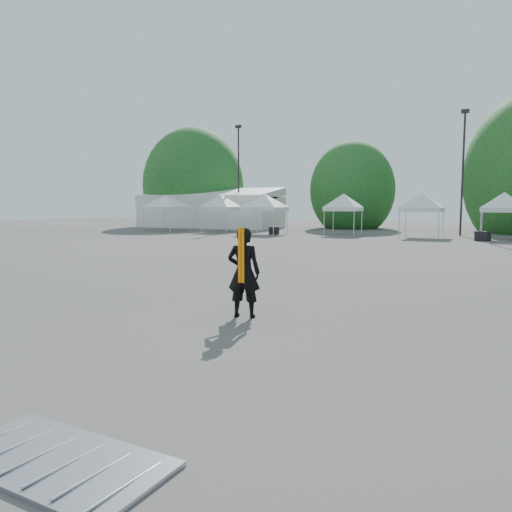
% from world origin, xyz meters
% --- Properties ---
extents(ground, '(120.00, 120.00, 0.00)m').
position_xyz_m(ground, '(0.00, 0.00, 0.00)').
color(ground, '#474442').
rests_on(ground, ground).
extents(marquee, '(15.00, 6.25, 4.23)m').
position_xyz_m(marquee, '(-22.00, 35.00, 1.97)').
color(marquee, white).
rests_on(marquee, ground).
extents(light_pole_west, '(0.60, 0.25, 10.30)m').
position_xyz_m(light_pole_west, '(-18.00, 34.00, 5.77)').
color(light_pole_west, black).
rests_on(light_pole_west, ground).
extents(light_pole_east, '(0.60, 0.25, 9.80)m').
position_xyz_m(light_pole_east, '(3.00, 32.00, 5.52)').
color(light_pole_east, black).
rests_on(light_pole_east, ground).
extents(tree_far_w, '(4.80, 4.80, 7.30)m').
position_xyz_m(tree_far_w, '(-26.00, 38.00, 4.54)').
color(tree_far_w, '#382314').
rests_on(tree_far_w, ground).
extents(tree_mid_w, '(4.16, 4.16, 6.33)m').
position_xyz_m(tree_mid_w, '(-8.00, 40.00, 3.93)').
color(tree_mid_w, '#382314').
rests_on(tree_mid_w, ground).
extents(tent_a, '(4.57, 4.57, 3.88)m').
position_xyz_m(tent_a, '(-22.30, 27.67, 3.06)').
color(tent_a, silver).
rests_on(tent_a, ground).
extents(tent_b, '(3.90, 3.90, 3.88)m').
position_xyz_m(tent_b, '(-16.83, 28.42, 3.06)').
color(tent_b, silver).
rests_on(tent_b, ground).
extents(tent_c, '(4.43, 4.43, 3.88)m').
position_xyz_m(tent_c, '(-11.83, 27.01, 3.06)').
color(tent_c, silver).
rests_on(tent_c, ground).
extents(tent_d, '(3.74, 3.74, 3.88)m').
position_xyz_m(tent_d, '(-5.66, 28.93, 3.06)').
color(tent_d, silver).
rests_on(tent_d, ground).
extents(tent_e, '(4.22, 4.22, 3.88)m').
position_xyz_m(tent_e, '(0.48, 28.71, 3.06)').
color(tent_e, silver).
rests_on(tent_e, ground).
extents(tent_f, '(4.20, 4.20, 3.88)m').
position_xyz_m(tent_f, '(6.00, 28.44, 3.06)').
color(tent_f, silver).
rests_on(tent_f, ground).
extents(man, '(0.82, 0.64, 2.01)m').
position_xyz_m(man, '(0.80, -0.94, 1.01)').
color(man, black).
rests_on(man, ground).
extents(barrier_mid, '(2.33, 1.24, 0.07)m').
position_xyz_m(barrier_mid, '(2.07, -7.34, 0.04)').
color(barrier_mid, '#9FA2A7').
rests_on(barrier_mid, ground).
extents(crate_west, '(0.98, 0.86, 0.63)m').
position_xyz_m(crate_west, '(-10.91, 26.93, 0.32)').
color(crate_west, black).
rests_on(crate_west, ground).
extents(crate_mid, '(1.04, 0.93, 0.67)m').
position_xyz_m(crate_mid, '(4.81, 26.42, 0.33)').
color(crate_mid, black).
rests_on(crate_mid, ground).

